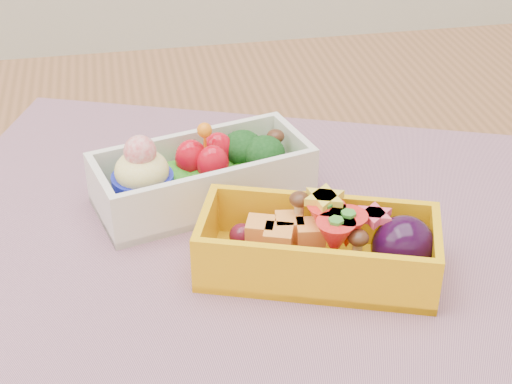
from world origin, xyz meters
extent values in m
cube|color=brown|center=(0.00, 0.00, 0.73)|extent=(1.20, 0.80, 0.04)
cube|color=#A16F7A|center=(0.00, -0.03, 0.75)|extent=(0.69, 0.61, 0.00)
cube|color=silver|center=(-0.03, 0.03, 0.78)|extent=(0.20, 0.13, 0.05)
ellipsoid|color=green|center=(-0.03, 0.03, 0.77)|extent=(0.19, 0.11, 0.02)
cylinder|color=#161FA6|center=(-0.09, 0.01, 0.78)|extent=(0.05, 0.05, 0.03)
sphere|color=red|center=(-0.09, 0.01, 0.82)|extent=(0.03, 0.03, 0.03)
ellipsoid|color=red|center=(-0.04, 0.03, 0.79)|extent=(0.03, 0.02, 0.04)
ellipsoid|color=red|center=(-0.02, 0.02, 0.79)|extent=(0.03, 0.02, 0.04)
ellipsoid|color=red|center=(-0.02, 0.04, 0.79)|extent=(0.03, 0.02, 0.04)
sphere|color=orange|center=(-0.03, 0.03, 0.82)|extent=(0.01, 0.01, 0.01)
ellipsoid|color=black|center=(0.01, 0.04, 0.79)|extent=(0.04, 0.04, 0.03)
ellipsoid|color=black|center=(0.02, 0.03, 0.79)|extent=(0.04, 0.04, 0.03)
ellipsoid|color=#3F2111|center=(0.04, 0.05, 0.80)|extent=(0.02, 0.02, 0.01)
cube|color=#E8A70B|center=(0.04, -0.09, 0.78)|extent=(0.20, 0.14, 0.05)
ellipsoid|color=#571022|center=(0.00, -0.09, 0.77)|extent=(0.11, 0.08, 0.02)
cube|color=orange|center=(0.02, -0.08, 0.79)|extent=(0.06, 0.05, 0.02)
cone|color=red|center=(0.05, -0.09, 0.79)|extent=(0.04, 0.04, 0.03)
cone|color=red|center=(0.06, -0.10, 0.79)|extent=(0.04, 0.04, 0.03)
cone|color=red|center=(0.05, -0.11, 0.79)|extent=(0.04, 0.04, 0.03)
cylinder|color=yellow|center=(0.05, -0.08, 0.81)|extent=(0.03, 0.03, 0.01)
cylinder|color=#E53F5B|center=(0.08, -0.10, 0.80)|extent=(0.03, 0.03, 0.01)
ellipsoid|color=#3F2111|center=(0.03, -0.07, 0.79)|extent=(0.02, 0.02, 0.01)
ellipsoid|color=#3F2111|center=(0.06, -0.12, 0.79)|extent=(0.02, 0.02, 0.01)
ellipsoid|color=black|center=(0.10, -0.12, 0.78)|extent=(0.05, 0.05, 0.05)
camera|label=1|loc=(-0.10, -0.56, 1.13)|focal=54.24mm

